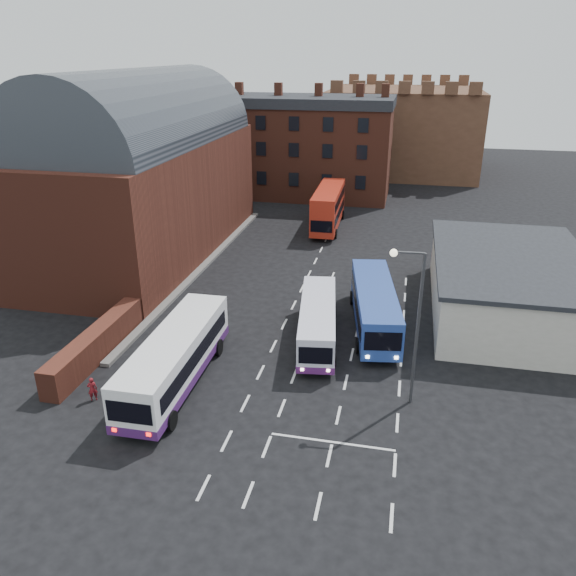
% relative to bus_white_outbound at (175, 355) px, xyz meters
% --- Properties ---
extents(ground, '(180.00, 180.00, 0.00)m').
position_rel_bus_white_outbound_xyz_m(ground, '(4.27, -0.27, -1.81)').
color(ground, black).
extents(railway_station, '(12.00, 28.00, 16.00)m').
position_rel_bus_white_outbound_xyz_m(railway_station, '(-11.23, 20.73, 5.83)').
color(railway_station, '#602B1E').
rests_on(railway_station, ground).
extents(forecourt_wall, '(1.20, 10.00, 1.80)m').
position_rel_bus_white_outbound_xyz_m(forecourt_wall, '(-5.93, 1.73, -0.91)').
color(forecourt_wall, '#602B1E').
rests_on(forecourt_wall, ground).
extents(cream_building, '(10.40, 16.40, 4.25)m').
position_rel_bus_white_outbound_xyz_m(cream_building, '(19.27, 13.73, 0.35)').
color(cream_building, beige).
rests_on(cream_building, ground).
extents(brick_terrace, '(22.00, 10.00, 11.00)m').
position_rel_bus_white_outbound_xyz_m(brick_terrace, '(-1.73, 45.73, 3.69)').
color(brick_terrace, brown).
rests_on(brick_terrace, ground).
extents(castle_keep, '(22.00, 22.00, 12.00)m').
position_rel_bus_white_outbound_xyz_m(castle_keep, '(10.27, 65.73, 4.19)').
color(castle_keep, brown).
rests_on(castle_keep, ground).
extents(bus_white_outbound, '(2.95, 11.24, 3.06)m').
position_rel_bus_white_outbound_xyz_m(bus_white_outbound, '(0.00, 0.00, 0.00)').
color(bus_white_outbound, white).
rests_on(bus_white_outbound, ground).
extents(bus_white_inbound, '(3.46, 9.73, 2.60)m').
position_rel_bus_white_outbound_xyz_m(bus_white_inbound, '(6.87, 6.62, -0.27)').
color(bus_white_inbound, white).
rests_on(bus_white_inbound, ground).
extents(bus_blue, '(4.16, 11.07, 2.95)m').
position_rel_bus_white_outbound_xyz_m(bus_blue, '(10.27, 9.29, -0.06)').
color(bus_blue, '#28469F').
rests_on(bus_blue, ground).
extents(bus_red_double, '(2.86, 10.59, 4.21)m').
position_rel_bus_white_outbound_xyz_m(bus_red_double, '(3.84, 31.53, 0.43)').
color(bus_red_double, red).
rests_on(bus_red_double, ground).
extents(street_lamp, '(1.75, 0.38, 8.56)m').
position_rel_bus_white_outbound_xyz_m(street_lamp, '(12.57, 0.92, 3.36)').
color(street_lamp, '#4A4B4F').
rests_on(street_lamp, ground).
extents(pedestrian_red, '(0.60, 0.53, 1.38)m').
position_rel_bus_white_outbound_xyz_m(pedestrian_red, '(-3.78, -2.48, -1.12)').
color(pedestrian_red, maroon).
rests_on(pedestrian_red, ground).
extents(pedestrian_beige, '(1.05, 0.94, 1.79)m').
position_rel_bus_white_outbound_xyz_m(pedestrian_beige, '(-1.18, -3.77, -0.91)').
color(pedestrian_beige, tan).
rests_on(pedestrian_beige, ground).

